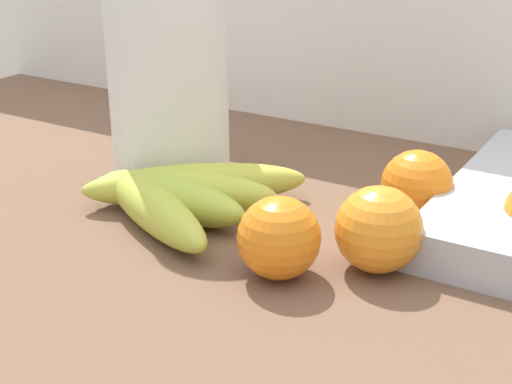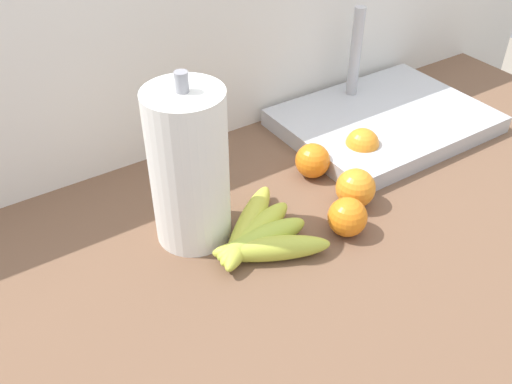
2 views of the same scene
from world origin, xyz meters
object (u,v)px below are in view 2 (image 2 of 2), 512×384
at_px(orange_back_left, 356,188).
at_px(orange_back_right, 362,145).
at_px(orange_center, 347,217).
at_px(orange_far_right, 313,161).
at_px(paper_towel_roll, 189,168).
at_px(banana_bunch, 259,236).
at_px(sink_basin, 384,119).

bearing_deg(orange_back_left, orange_back_right, 43.69).
height_order(orange_back_left, orange_center, orange_back_left).
height_order(orange_far_right, paper_towel_roll, paper_towel_roll).
relative_size(banana_bunch, orange_back_left, 3.01).
bearing_deg(sink_basin, paper_towel_roll, -171.26).
bearing_deg(orange_center, banana_bunch, 159.36).
xyz_separation_m(orange_far_right, sink_basin, (0.23, 0.05, -0.01)).
height_order(orange_center, sink_basin, sink_basin).
xyz_separation_m(orange_back_right, orange_center, (-0.17, -0.15, -0.00)).
relative_size(orange_back_right, sink_basin, 0.16).
relative_size(orange_back_left, paper_towel_roll, 0.24).
bearing_deg(orange_back_left, orange_center, -140.66).
bearing_deg(orange_center, paper_towel_roll, 146.73).
relative_size(orange_center, sink_basin, 0.16).
relative_size(orange_back_left, orange_back_right, 1.05).
distance_m(orange_back_right, sink_basin, 0.14).
bearing_deg(orange_far_right, orange_back_right, -5.12).
bearing_deg(sink_basin, orange_back_left, -143.78).
relative_size(orange_back_left, sink_basin, 0.17).
bearing_deg(sink_basin, orange_far_right, -166.94).
xyz_separation_m(orange_center, sink_basin, (0.29, 0.22, -0.01)).
distance_m(orange_far_right, sink_basin, 0.24).
bearing_deg(orange_back_left, orange_far_right, 94.41).
distance_m(orange_far_right, paper_towel_roll, 0.28).
height_order(orange_back_left, sink_basin, sink_basin).
bearing_deg(paper_towel_roll, orange_center, -33.27).
distance_m(orange_back_left, sink_basin, 0.28).
bearing_deg(banana_bunch, orange_far_right, 29.45).
height_order(banana_bunch, sink_basin, sink_basin).
height_order(paper_towel_roll, sink_basin, paper_towel_roll).
relative_size(orange_back_right, paper_towel_roll, 0.23).
bearing_deg(banana_bunch, orange_center, -20.64).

